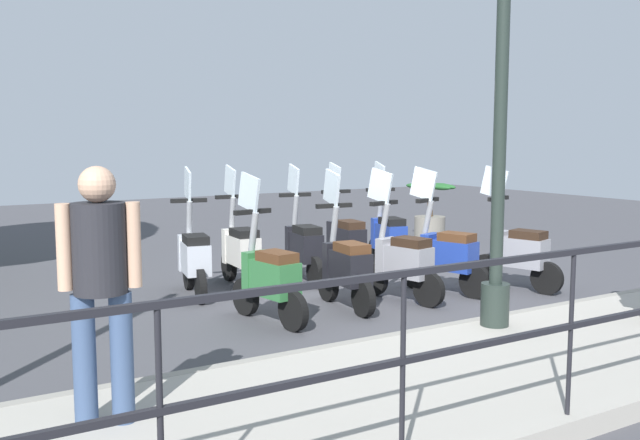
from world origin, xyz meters
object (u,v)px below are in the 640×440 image
lamp_post_near (500,125)px  scooter_near_0 (517,252)px  scooter_near_2 (401,260)px  scooter_far_4 (194,257)px  scooter_near_3 (345,266)px  scooter_far_0 (388,236)px  scooter_far_2 (303,246)px  scooter_near_1 (446,254)px  potted_palm (430,217)px  scooter_near_4 (269,277)px  pedestrian_distant (100,275)px  scooter_far_3 (240,249)px  scooter_far_1 (345,239)px

lamp_post_near → scooter_near_0: lamp_post_near is taller
scooter_near_2 → scooter_far_4: bearing=40.5°
scooter_near_2 → scooter_near_3: size_ratio=1.00×
scooter_far_0 → scooter_far_2: 1.50m
scooter_far_4 → scooter_near_1: bearing=-107.2°
potted_palm → scooter_near_4: 6.26m
potted_palm → scooter_near_1: bearing=142.4°
scooter_far_2 → scooter_far_4: (-0.05, 1.53, 0.00)m
scooter_near_2 → scooter_far_0: (1.69, -1.07, 0.00)m
lamp_post_near → scooter_far_0: (3.43, -1.32, -1.53)m
lamp_post_near → pedestrian_distant: (-0.41, 3.72, -0.93)m
potted_palm → scooter_far_3: scooter_far_3 is taller
scooter_near_1 → scooter_near_3: size_ratio=1.00×
scooter_near_4 → scooter_far_1: (1.78, -2.11, 0.00)m
lamp_post_near → scooter_near_1: 2.53m
scooter_far_0 → potted_palm: bearing=-39.1°
lamp_post_near → scooter_far_1: 3.83m
scooter_far_2 → scooter_near_1: bearing=-135.1°
scooter_far_3 → scooter_far_4: same height
scooter_near_3 → scooter_far_0: size_ratio=1.00×
pedestrian_distant → potted_palm: bearing=144.4°
scooter_near_4 → scooter_far_0: 3.33m
pedestrian_distant → scooter_near_0: size_ratio=1.03×
scooter_near_4 → scooter_far_4: bearing=-1.3°
scooter_near_4 → scooter_far_4: (1.55, 0.20, 0.00)m
scooter_far_1 → scooter_near_3: bearing=152.0°
scooter_near_4 → scooter_far_1: same height
scooter_near_1 → scooter_near_0: bearing=-125.7°
lamp_post_near → scooter_near_4: size_ratio=2.74×
scooter_near_2 → scooter_far_1: same height
scooter_near_2 → scooter_near_3: 0.76m
potted_palm → scooter_far_1: bearing=120.6°
scooter_near_4 → scooter_far_0: (1.76, -2.83, 0.00)m
scooter_near_0 → scooter_far_4: bearing=47.8°
scooter_near_2 → scooter_far_3: same height
pedestrian_distant → scooter_far_0: pedestrian_distant is taller
scooter_near_4 → scooter_far_1: bearing=-58.5°
lamp_post_near → scooter_near_4: lamp_post_near is taller
scooter_near_0 → scooter_far_0: 2.02m
scooter_near_4 → scooter_far_3: (1.77, -0.51, 0.00)m
pedestrian_distant → scooter_far_3: pedestrian_distant is taller
potted_palm → scooter_near_2: bearing=136.0°
scooter_near_0 → scooter_near_1: (0.29, 0.90, 0.00)m
scooter_near_0 → scooter_near_2: bearing=64.7°
potted_palm → scooter_near_1: size_ratio=0.69×
scooter_near_2 → scooter_far_3: 2.12m
scooter_near_0 → scooter_near_1: 0.95m
scooter_near_4 → lamp_post_near: bearing=-146.7°
scooter_far_0 → scooter_far_2: size_ratio=1.00×
pedestrian_distant → scooter_far_2: (3.68, -3.54, -0.60)m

